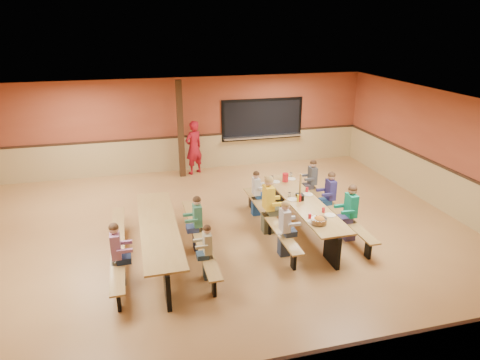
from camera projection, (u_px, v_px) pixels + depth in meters
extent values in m
plane|color=#9A6A3A|center=(217.00, 239.00, 9.68)|extent=(12.00, 12.00, 0.00)
cube|color=brown|center=(184.00, 125.00, 13.69)|extent=(12.00, 0.04, 3.00)
cube|color=brown|center=(308.00, 330.00, 4.63)|extent=(12.00, 0.04, 3.00)
cube|color=brown|center=(453.00, 156.00, 10.58)|extent=(0.04, 10.00, 3.00)
cube|color=white|center=(214.00, 107.00, 8.63)|extent=(12.00, 10.00, 0.04)
cube|color=black|center=(262.00, 119.00, 14.26)|extent=(2.60, 0.06, 1.20)
cube|color=silver|center=(263.00, 136.00, 14.38)|extent=(2.70, 0.28, 0.06)
cube|color=black|center=(181.00, 130.00, 13.10)|extent=(0.18, 0.18, 3.00)
cube|color=#A07B3F|center=(303.00, 201.00, 9.88)|extent=(0.75, 3.60, 0.04)
cube|color=black|center=(332.00, 248.00, 8.61)|extent=(0.08, 0.60, 0.70)
cube|color=black|center=(280.00, 192.00, 11.42)|extent=(0.08, 0.60, 0.70)
cube|color=#A07B3F|center=(269.00, 216.00, 9.79)|extent=(0.26, 3.60, 0.04)
cube|color=black|center=(269.00, 225.00, 9.87)|extent=(0.06, 0.18, 0.41)
cube|color=#A07B3F|center=(335.00, 209.00, 10.18)|extent=(0.26, 3.60, 0.04)
cube|color=black|center=(334.00, 217.00, 10.26)|extent=(0.06, 0.18, 0.41)
cube|color=#A07B3F|center=(159.00, 226.00, 8.67)|extent=(0.75, 3.60, 0.04)
cube|color=black|center=(167.00, 285.00, 7.40)|extent=(0.08, 0.60, 0.70)
cube|color=black|center=(154.00, 212.00, 10.21)|extent=(0.08, 0.60, 0.70)
cube|color=#A07B3F|center=(118.00, 244.00, 8.58)|extent=(0.26, 3.60, 0.04)
cube|color=black|center=(119.00, 254.00, 8.66)|extent=(0.06, 0.18, 0.41)
cube|color=#A07B3F|center=(199.00, 234.00, 8.97)|extent=(0.26, 3.60, 0.04)
cube|color=black|center=(200.00, 244.00, 9.05)|extent=(0.06, 0.18, 0.41)
imported|color=maroon|center=(194.00, 147.00, 13.55)|extent=(0.75, 0.67, 1.72)
cylinder|color=red|center=(285.00, 177.00, 11.00)|extent=(0.16, 0.16, 0.22)
cube|color=black|center=(301.00, 198.00, 9.86)|extent=(0.10, 0.14, 0.13)
cylinder|color=yellow|center=(298.00, 198.00, 9.79)|extent=(0.06, 0.06, 0.17)
cylinder|color=#B2140F|center=(300.00, 198.00, 9.78)|extent=(0.06, 0.06, 0.17)
cube|color=black|center=(300.00, 195.00, 10.10)|extent=(0.16, 0.16, 0.06)
cube|color=#A07B3F|center=(300.00, 184.00, 10.01)|extent=(0.02, 0.09, 0.50)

